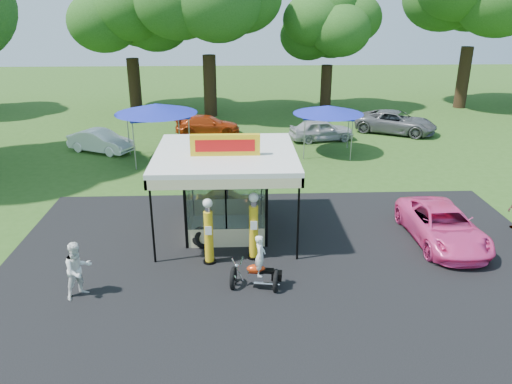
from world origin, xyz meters
TOP-DOWN VIEW (x-y plane):
  - ground at (0.00, 0.00)m, footprint 120.00×120.00m
  - asphalt_apron at (0.00, 2.00)m, footprint 20.00×14.00m
  - gas_station_kiosk at (-2.00, 4.99)m, footprint 5.40×5.40m
  - gas_pump_left at (-2.60, 2.36)m, footprint 0.46×0.46m
  - gas_pump_right at (-1.01, 2.63)m, footprint 0.48×0.48m
  - motorcycle at (-0.94, 0.61)m, footprint 1.73×1.02m
  - spare_tires at (-2.94, 3.65)m, footprint 0.98×0.90m
  - kiosk_car at (-2.00, 7.20)m, footprint 2.82×1.13m
  - pink_sedan at (6.32, 3.67)m, footprint 2.43×5.07m
  - spectator_west at (-6.59, 0.40)m, footprint 1.16×1.15m
  - bg_car_a at (-9.94, 16.71)m, footprint 4.37×3.12m
  - bg_car_b at (-3.55, 20.85)m, footprint 4.51×1.91m
  - bg_car_c at (4.14, 18.82)m, footprint 4.50×2.46m
  - bg_car_d at (9.70, 20.62)m, footprint 6.13×4.92m
  - tent_west at (-6.14, 15.08)m, footprint 4.72×4.72m
  - tent_east at (3.96, 15.86)m, footprint 4.22×4.22m
  - oak_far_b at (-10.03, 29.30)m, footprint 10.04×10.04m
  - oak_far_c at (-3.58, 26.77)m, footprint 11.56×11.56m
  - oak_far_d at (6.16, 29.05)m, footprint 8.68×8.68m

SIDE VIEW (x-z plane):
  - ground at x=0.00m, z-range 0.00..0.00m
  - asphalt_apron at x=0.00m, z-range 0.00..0.04m
  - spare_tires at x=-2.94m, z-range -0.01..0.79m
  - kiosk_car at x=-2.00m, z-range 0.00..0.96m
  - bg_car_b at x=-3.55m, z-range 0.00..1.30m
  - bg_car_a at x=-9.94m, z-range 0.00..1.37m
  - pink_sedan at x=6.32m, z-range 0.00..1.39m
  - bg_car_c at x=4.14m, z-range 0.00..1.45m
  - motorcycle at x=-0.94m, z-range -0.22..1.76m
  - bg_car_d at x=9.70m, z-range 0.00..1.55m
  - spectator_west at x=-6.59m, z-range 0.00..1.89m
  - gas_pump_left at x=-2.60m, z-range -0.05..2.44m
  - gas_pump_right at x=-1.01m, z-range -0.05..2.51m
  - gas_station_kiosk at x=-2.00m, z-range -0.31..3.87m
  - tent_east at x=3.96m, z-range 1.19..4.14m
  - tent_west at x=-6.14m, z-range 1.34..4.63m
  - oak_far_d at x=6.16m, z-range 1.42..11.75m
  - oak_far_b at x=-10.03m, z-range 1.66..13.63m
  - oak_far_c at x=-3.58m, z-range 1.83..15.46m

